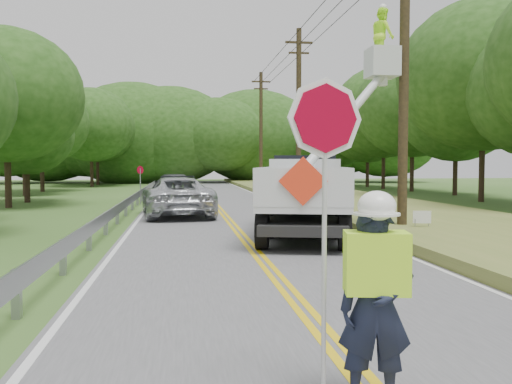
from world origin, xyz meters
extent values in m
plane|color=#355B1E|center=(0.00, 0.00, 0.00)|extent=(140.00, 140.00, 0.00)
cube|color=#545357|center=(0.00, 14.00, 0.01)|extent=(7.20, 96.00, 0.02)
cube|color=yellow|center=(-0.10, 14.00, 0.02)|extent=(0.12, 96.00, 0.00)
cube|color=yellow|center=(0.10, 14.00, 0.02)|extent=(0.12, 96.00, 0.00)
cube|color=silver|center=(-3.45, 14.00, 0.02)|extent=(0.12, 96.00, 0.00)
cube|color=silver|center=(3.45, 14.00, 0.02)|extent=(0.12, 96.00, 0.00)
cube|color=gray|center=(-4.10, 1.00, 0.35)|extent=(0.12, 0.14, 0.70)
cube|color=gray|center=(-4.10, 4.00, 0.35)|extent=(0.12, 0.14, 0.70)
cube|color=gray|center=(-4.10, 7.00, 0.35)|extent=(0.12, 0.14, 0.70)
cube|color=gray|center=(-4.10, 10.00, 0.35)|extent=(0.12, 0.14, 0.70)
cube|color=gray|center=(-4.10, 13.00, 0.35)|extent=(0.12, 0.14, 0.70)
cube|color=gray|center=(-4.10, 16.00, 0.35)|extent=(0.12, 0.14, 0.70)
cube|color=gray|center=(-4.10, 19.00, 0.35)|extent=(0.12, 0.14, 0.70)
cube|color=gray|center=(-4.10, 22.00, 0.35)|extent=(0.12, 0.14, 0.70)
cube|color=gray|center=(-4.10, 25.00, 0.35)|extent=(0.12, 0.14, 0.70)
cube|color=gray|center=(-4.10, 28.00, 0.35)|extent=(0.12, 0.14, 0.70)
cube|color=gray|center=(-4.10, 31.00, 0.35)|extent=(0.12, 0.14, 0.70)
cube|color=gray|center=(-4.10, 34.00, 0.35)|extent=(0.12, 0.14, 0.70)
cube|color=gray|center=(-4.10, 37.00, 0.35)|extent=(0.12, 0.14, 0.70)
cube|color=gray|center=(-4.00, 15.00, 0.60)|extent=(0.05, 48.00, 0.34)
cylinder|color=black|center=(5.00, 9.00, 5.00)|extent=(0.30, 0.30, 10.00)
cylinder|color=black|center=(5.00, 24.00, 5.00)|extent=(0.30, 0.30, 10.00)
cube|color=black|center=(5.00, 24.00, 9.20)|extent=(1.60, 0.12, 0.12)
cube|color=black|center=(5.00, 24.00, 8.60)|extent=(1.20, 0.10, 0.10)
cylinder|color=black|center=(5.00, 39.00, 5.00)|extent=(0.30, 0.30, 10.00)
cube|color=black|center=(5.00, 39.00, 9.20)|extent=(1.60, 0.12, 0.12)
cube|color=black|center=(5.00, 39.00, 8.60)|extent=(1.20, 0.10, 0.10)
cylinder|color=black|center=(4.30, 17.50, 9.10)|extent=(0.03, 43.00, 0.03)
cylinder|color=black|center=(5.00, 17.50, 9.10)|extent=(0.03, 43.00, 0.03)
cylinder|color=black|center=(5.70, 17.50, 9.10)|extent=(0.03, 43.00, 0.03)
cube|color=olive|center=(7.10, 14.00, 0.15)|extent=(7.00, 96.00, 0.30)
cylinder|color=#332319|center=(-10.29, 21.14, 1.61)|extent=(0.32, 0.32, 3.22)
ellipsoid|color=#1F4512|center=(-10.29, 21.14, 5.55)|extent=(7.52, 7.52, 6.61)
cylinder|color=#332319|center=(-10.43, 24.93, 1.13)|extent=(0.32, 0.32, 2.26)
ellipsoid|color=#1F4512|center=(-10.43, 24.93, 3.90)|extent=(5.28, 5.28, 4.65)
cylinder|color=#332319|center=(-12.39, 31.69, 1.31)|extent=(0.32, 0.32, 2.61)
ellipsoid|color=#1F4512|center=(-12.39, 31.69, 4.50)|extent=(6.10, 6.10, 5.37)
cylinder|color=#332319|center=(-12.58, 37.07, 1.57)|extent=(0.32, 0.32, 3.14)
ellipsoid|color=#1F4512|center=(-12.58, 37.07, 5.41)|extent=(7.33, 7.33, 6.45)
cylinder|color=#332319|center=(-10.25, 46.01, 1.71)|extent=(0.32, 0.32, 3.41)
ellipsoid|color=#1F4512|center=(-10.25, 46.01, 5.88)|extent=(7.97, 7.97, 7.01)
cylinder|color=#332319|center=(-10.41, 50.68, 1.68)|extent=(0.32, 0.32, 3.37)
ellipsoid|color=#1F4512|center=(-10.41, 50.68, 5.80)|extent=(7.85, 7.85, 6.91)
cylinder|color=#332319|center=(15.24, 21.85, 2.09)|extent=(0.32, 0.32, 4.18)
ellipsoid|color=#1F4512|center=(15.24, 21.85, 7.20)|extent=(9.76, 9.76, 8.59)
cylinder|color=#332319|center=(16.97, 28.08, 1.68)|extent=(0.32, 0.32, 3.35)
ellipsoid|color=#1F4512|center=(16.97, 28.08, 5.77)|extent=(7.82, 7.82, 6.88)
cylinder|color=#332319|center=(16.16, 33.33, 1.93)|extent=(0.32, 0.32, 3.85)
ellipsoid|color=#1F4512|center=(16.16, 33.33, 6.64)|extent=(8.99, 8.99, 7.92)
cylinder|color=#332319|center=(15.64, 38.04, 1.93)|extent=(0.32, 0.32, 3.87)
ellipsoid|color=#1F4512|center=(15.64, 38.04, 6.66)|extent=(9.03, 9.03, 7.94)
cylinder|color=#332319|center=(15.65, 42.10, 1.64)|extent=(0.32, 0.32, 3.28)
ellipsoid|color=#1F4512|center=(15.65, 42.10, 5.65)|extent=(7.66, 7.66, 6.74)
cylinder|color=#332319|center=(14.03, 46.45, 1.39)|extent=(0.32, 0.32, 2.78)
ellipsoid|color=#1F4512|center=(14.03, 46.45, 4.79)|extent=(6.50, 6.50, 5.72)
ellipsoid|color=#1F4512|center=(-21.00, 55.26, 5.50)|extent=(12.68, 9.51, 9.51)
ellipsoid|color=#1F4512|center=(-17.04, 57.94, 5.50)|extent=(14.35, 10.76, 10.76)
ellipsoid|color=#1F4512|center=(-12.14, 57.28, 5.50)|extent=(12.92, 9.69, 9.69)
ellipsoid|color=#1F4512|center=(-7.32, 56.41, 5.50)|extent=(16.05, 12.04, 12.04)
ellipsoid|color=#1F4512|center=(-2.99, 56.15, 5.50)|extent=(14.93, 11.20, 11.20)
ellipsoid|color=#1F4512|center=(2.46, 54.40, 5.50)|extent=(11.18, 8.39, 8.39)
ellipsoid|color=#1F4512|center=(7.06, 57.79, 5.50)|extent=(15.01, 11.26, 11.26)
ellipsoid|color=#1F4512|center=(13.51, 56.98, 5.50)|extent=(11.55, 8.67, 8.67)
ellipsoid|color=#1F4512|center=(17.44, 56.09, 5.50)|extent=(12.09, 9.07, 9.07)
ellipsoid|color=#1F4512|center=(22.13, 54.07, 5.50)|extent=(12.99, 9.74, 9.74)
imported|color=#191E33|center=(-0.10, -2.40, 0.91)|extent=(0.72, 0.54, 1.79)
cube|color=#B1F226|center=(-0.10, -2.40, 1.32)|extent=(0.60, 0.43, 0.54)
ellipsoid|color=white|center=(-0.10, -2.40, 1.82)|extent=(0.33, 0.33, 0.27)
cylinder|color=#B7B7B7|center=(-0.53, -2.26, 1.27)|extent=(0.04, 0.04, 2.50)
cylinder|color=#99011D|center=(-0.53, -2.26, 2.58)|extent=(0.71, 0.17, 0.71)
cylinder|color=black|center=(0.23, 6.49, 0.51)|extent=(0.53, 1.03, 0.99)
cylinder|color=black|center=(2.23, 6.01, 0.51)|extent=(0.53, 1.03, 0.99)
cylinder|color=black|center=(0.71, 8.50, 0.51)|extent=(0.53, 1.03, 0.99)
cylinder|color=black|center=(2.71, 8.02, 0.51)|extent=(0.53, 1.03, 0.99)
cylinder|color=black|center=(1.31, 11.01, 0.51)|extent=(0.53, 1.03, 0.99)
cylinder|color=black|center=(3.31, 10.53, 0.51)|extent=(0.53, 1.03, 0.99)
cube|color=black|center=(1.78, 8.56, 0.59)|extent=(3.64, 6.92, 0.26)
cube|color=silver|center=(1.61, 7.86, 1.10)|extent=(3.41, 5.16, 0.23)
cube|color=silver|center=(0.48, 8.13, 1.62)|extent=(1.16, 4.63, 0.93)
cube|color=silver|center=(2.75, 7.59, 1.62)|extent=(1.16, 4.63, 0.93)
cube|color=silver|center=(1.07, 5.57, 1.62)|extent=(2.32, 0.61, 0.93)
cube|color=silver|center=(2.43, 11.27, 1.41)|extent=(2.71, 2.45, 1.86)
cube|color=black|center=(2.48, 11.47, 2.08)|extent=(2.32, 1.78, 0.77)
cube|color=silver|center=(1.35, 6.76, 1.62)|extent=(1.12, 1.12, 0.82)
cube|color=silver|center=(4.30, 9.00, 5.26)|extent=(0.88, 0.88, 0.88)
imported|color=#B1F226|center=(4.30, 9.00, 6.07)|extent=(0.62, 0.80, 1.65)
cube|color=#F83719|center=(1.05, 5.50, 1.77)|extent=(1.14, 0.31, 1.17)
imported|color=silver|center=(-1.99, 15.68, 0.83)|extent=(3.24, 6.05, 1.62)
imported|color=#373C40|center=(-2.29, 26.06, 0.80)|extent=(2.74, 5.55, 1.55)
cylinder|color=gray|center=(-3.97, 22.45, 0.97)|extent=(0.06, 0.06, 1.94)
cylinder|color=#99011D|center=(-3.97, 22.45, 1.85)|extent=(0.35, 0.31, 0.44)
cube|color=white|center=(5.35, 8.34, 0.59)|extent=(0.53, 0.14, 0.37)
cylinder|color=gray|center=(5.14, 8.34, 0.27)|extent=(0.02, 0.02, 0.53)
cylinder|color=gray|center=(5.56, 8.34, 0.27)|extent=(0.02, 0.02, 0.53)
camera|label=1|loc=(-1.78, -6.88, 2.18)|focal=37.78mm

